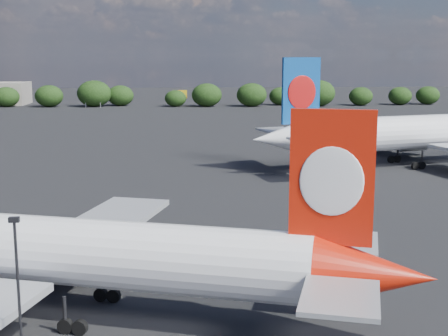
{
  "coord_description": "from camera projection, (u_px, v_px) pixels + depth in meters",
  "views": [
    {
      "loc": [
        12.26,
        -42.02,
        17.83
      ],
      "look_at": [
        16.0,
        12.0,
        8.0
      ],
      "focal_mm": 50.0,
      "sensor_mm": 36.0,
      "label": 1
    }
  ],
  "objects": [
    {
      "name": "highway_sign",
      "position": [
        93.0,
        98.0,
        214.57
      ],
      "size": [
        6.0,
        0.3,
        4.5
      ],
      "color": "#135F1A",
      "rests_on": "ground"
    },
    {
      "name": "horizon_treeline",
      "position": [
        163.0,
        95.0,
        218.89
      ],
      "size": [
        198.09,
        15.01,
        9.19
      ],
      "color": "black",
      "rests_on": "ground"
    },
    {
      "name": "qantas_airliner",
      "position": [
        78.0,
        254.0,
        42.43
      ],
      "size": [
        44.17,
        42.37,
        14.68
      ],
      "color": "white",
      "rests_on": "ground"
    },
    {
      "name": "billboard_yellow",
      "position": [
        180.0,
        95.0,
        222.37
      ],
      "size": [
        5.0,
        0.3,
        5.5
      ],
      "color": "gold",
      "rests_on": "ground"
    },
    {
      "name": "china_southern_airliner",
      "position": [
        412.0,
        133.0,
        101.01
      ],
      "size": [
        52.99,
        50.76,
        17.5
      ],
      "color": "white",
      "rests_on": "ground"
    },
    {
      "name": "ground",
      "position": [
        107.0,
        165.0,
        102.49
      ],
      "size": [
        500.0,
        500.0,
        0.0
      ],
      "primitive_type": "plane",
      "color": "black",
      "rests_on": "ground"
    },
    {
      "name": "apron_lamp_post",
      "position": [
        18.0,
        291.0,
        33.51
      ],
      "size": [
        0.55,
        0.3,
        9.43
      ],
      "color": "black",
      "rests_on": "ground"
    }
  ]
}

